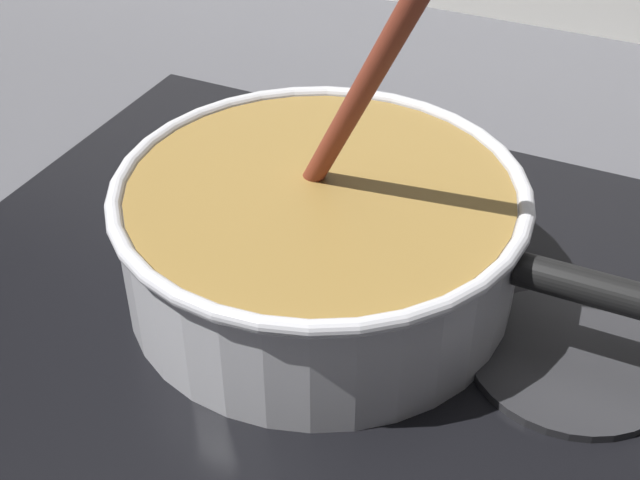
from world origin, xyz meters
TOP-DOWN VIEW (x-y plane):
  - hob_plate at (0.07, 0.23)m, footprint 0.56×0.48m
  - burner_ring at (0.07, 0.23)m, footprint 0.17×0.17m
  - spare_burner at (0.25, 0.23)m, footprint 0.13×0.13m
  - cooking_pan at (0.07, 0.23)m, footprint 0.40×0.28m

SIDE VIEW (x-z plane):
  - hob_plate at x=0.07m, z-range 0.00..0.01m
  - spare_burner at x=0.25m, z-range 0.01..0.02m
  - burner_ring at x=0.07m, z-range 0.01..0.02m
  - cooking_pan at x=0.07m, z-range -0.11..0.23m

